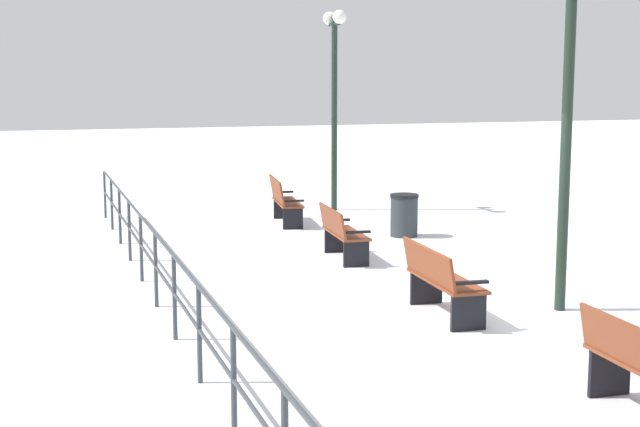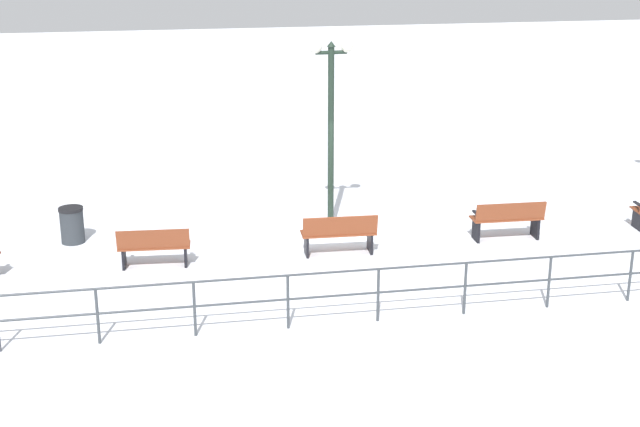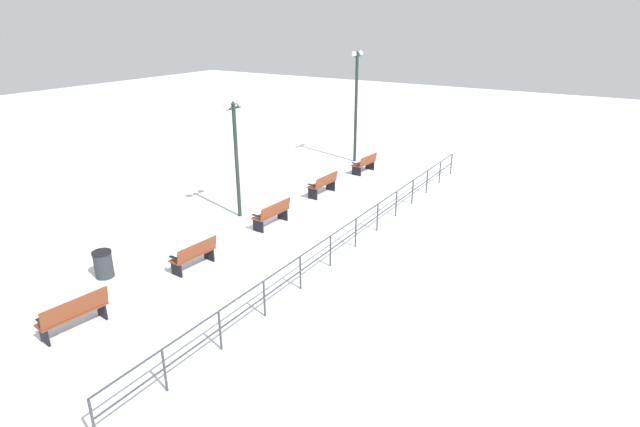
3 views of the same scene
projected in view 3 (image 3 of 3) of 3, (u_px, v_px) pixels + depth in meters
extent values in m
plane|color=white|center=(268.00, 225.00, 17.70)|extent=(80.00, 80.00, 0.00)
cube|color=brown|center=(363.00, 163.00, 23.48)|extent=(0.61, 1.43, 0.04)
cube|color=brown|center=(368.00, 160.00, 23.26)|extent=(0.20, 1.40, 0.40)
cube|color=black|center=(370.00, 165.00, 24.02)|extent=(0.47, 0.08, 0.44)
cube|color=black|center=(356.00, 171.00, 23.11)|extent=(0.47, 0.08, 0.44)
cube|color=black|center=(370.00, 158.00, 23.90)|extent=(0.47, 0.10, 0.04)
cube|color=black|center=(356.00, 164.00, 23.00)|extent=(0.47, 0.10, 0.04)
cube|color=brown|center=(322.00, 184.00, 20.51)|extent=(0.51, 1.54, 0.04)
cube|color=brown|center=(327.00, 179.00, 20.31)|extent=(0.15, 1.53, 0.39)
cube|color=black|center=(331.00, 185.00, 21.11)|extent=(0.42, 0.06, 0.48)
cube|color=black|center=(313.00, 194.00, 20.08)|extent=(0.42, 0.06, 0.48)
cube|color=black|center=(330.00, 177.00, 20.99)|extent=(0.42, 0.08, 0.04)
cube|color=black|center=(312.00, 185.00, 19.96)|extent=(0.42, 0.08, 0.04)
cube|color=brown|center=(270.00, 213.00, 17.47)|extent=(0.54, 1.55, 0.04)
cube|color=brown|center=(276.00, 209.00, 17.26)|extent=(0.17, 1.53, 0.42)
cube|color=black|center=(283.00, 214.00, 18.06)|extent=(0.43, 0.07, 0.45)
cube|color=black|center=(258.00, 226.00, 17.04)|extent=(0.43, 0.07, 0.45)
cube|color=black|center=(282.00, 205.00, 17.95)|extent=(0.43, 0.09, 0.04)
cube|color=black|center=(257.00, 216.00, 16.92)|extent=(0.43, 0.09, 0.04)
cube|color=brown|center=(193.00, 254.00, 14.52)|extent=(0.55, 1.44, 0.04)
cube|color=brown|center=(197.00, 249.00, 14.32)|extent=(0.20, 1.41, 0.40)
cube|color=black|center=(209.00, 254.00, 15.06)|extent=(0.41, 0.08, 0.42)
cube|color=black|center=(177.00, 269.00, 14.14)|extent=(0.41, 0.08, 0.42)
cube|color=black|center=(208.00, 243.00, 14.95)|extent=(0.41, 0.10, 0.04)
cube|color=black|center=(175.00, 258.00, 14.03)|extent=(0.41, 0.10, 0.04)
cube|color=brown|center=(73.00, 314.00, 11.60)|extent=(0.62, 1.60, 0.04)
cube|color=brown|center=(75.00, 308.00, 11.39)|extent=(0.31, 1.56, 0.47)
cube|color=black|center=(102.00, 310.00, 12.17)|extent=(0.39, 0.10, 0.43)
cube|color=black|center=(44.00, 335.00, 11.19)|extent=(0.39, 0.10, 0.43)
cube|color=black|center=(99.00, 297.00, 12.06)|extent=(0.39, 0.12, 0.04)
cube|color=black|center=(41.00, 322.00, 11.08)|extent=(0.39, 0.12, 0.04)
cylinder|color=#1E2D23|center=(356.00, 109.00, 24.56)|extent=(0.14, 0.14, 5.20)
cylinder|color=#1E2D23|center=(357.00, 56.00, 23.66)|extent=(0.09, 0.63, 0.09)
sphere|color=white|center=(360.00, 53.00, 23.87)|extent=(0.24, 0.24, 0.24)
sphere|color=white|center=(354.00, 54.00, 23.37)|extent=(0.24, 0.24, 0.24)
cone|color=#1E2D23|center=(357.00, 52.00, 23.59)|extent=(0.20, 0.20, 0.12)
cylinder|color=#1E2D23|center=(237.00, 162.00, 17.75)|extent=(0.13, 0.13, 4.04)
cylinder|color=#1E2D23|center=(233.00, 108.00, 17.06)|extent=(0.08, 0.67, 0.08)
sphere|color=white|center=(240.00, 103.00, 17.28)|extent=(0.27, 0.27, 0.27)
sphere|color=white|center=(226.00, 106.00, 16.75)|extent=(0.27, 0.27, 0.27)
cone|color=#1E2D23|center=(233.00, 103.00, 17.00)|extent=(0.19, 0.19, 0.12)
cylinder|color=#383D42|center=(451.00, 164.00, 23.21)|extent=(0.05, 0.05, 0.96)
cylinder|color=#383D42|center=(440.00, 172.00, 21.98)|extent=(0.05, 0.05, 0.96)
cylinder|color=#383D42|center=(427.00, 182.00, 20.75)|extent=(0.05, 0.05, 0.96)
cylinder|color=#383D42|center=(413.00, 192.00, 19.52)|extent=(0.05, 0.05, 0.96)
cylinder|color=#383D42|center=(396.00, 204.00, 18.29)|extent=(0.05, 0.05, 0.96)
cylinder|color=#383D42|center=(377.00, 217.00, 17.06)|extent=(0.05, 0.05, 0.96)
cylinder|color=#383D42|center=(356.00, 233.00, 15.82)|extent=(0.05, 0.05, 0.96)
cylinder|color=#383D42|center=(330.00, 251.00, 14.59)|extent=(0.05, 0.05, 0.96)
cylinder|color=#383D42|center=(300.00, 273.00, 13.36)|extent=(0.05, 0.05, 0.96)
cylinder|color=#383D42|center=(264.00, 299.00, 12.13)|extent=(0.05, 0.05, 0.96)
cylinder|color=#383D42|center=(220.00, 331.00, 10.90)|extent=(0.05, 0.05, 0.96)
cylinder|color=#383D42|center=(165.00, 371.00, 9.67)|extent=(0.05, 0.05, 0.96)
cylinder|color=#383D42|center=(93.00, 422.00, 8.44)|extent=(0.05, 0.05, 0.96)
cylinder|color=#383D42|center=(356.00, 219.00, 15.65)|extent=(0.04, 18.64, 0.04)
cylinder|color=#383D42|center=(356.00, 232.00, 15.81)|extent=(0.04, 18.64, 0.04)
cylinder|color=#2D3338|center=(104.00, 265.00, 14.03)|extent=(0.50, 0.50, 0.72)
cylinder|color=black|center=(101.00, 252.00, 13.89)|extent=(0.52, 0.52, 0.06)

